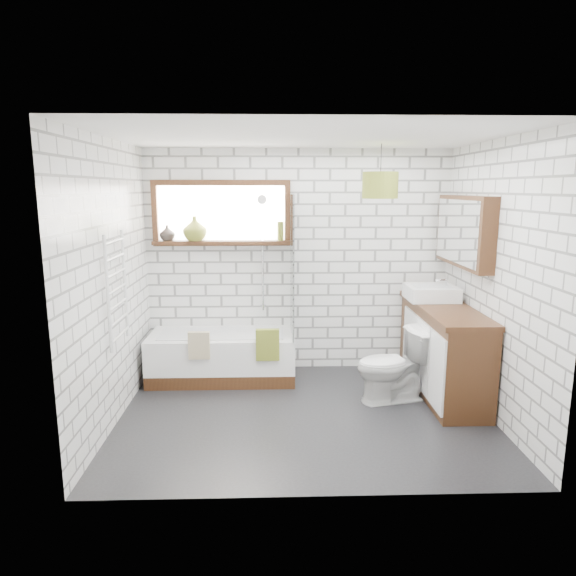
{
  "coord_description": "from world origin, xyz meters",
  "views": [
    {
      "loc": [
        -0.29,
        -4.46,
        2.07
      ],
      "look_at": [
        -0.15,
        0.25,
        1.15
      ],
      "focal_mm": 32.0,
      "sensor_mm": 36.0,
      "label": 1
    }
  ],
  "objects_px": {
    "bathtub": "(222,356)",
    "basin": "(431,293)",
    "toilet": "(393,365)",
    "pendant": "(380,185)",
    "vanity": "(443,349)"
  },
  "relations": [
    {
      "from": "bathtub",
      "to": "basin",
      "type": "height_order",
      "value": "basin"
    },
    {
      "from": "bathtub",
      "to": "toilet",
      "type": "height_order",
      "value": "toilet"
    },
    {
      "from": "basin",
      "to": "pendant",
      "type": "xyz_separation_m",
      "value": [
        -0.6,
        -0.08,
        1.11
      ]
    },
    {
      "from": "basin",
      "to": "pendant",
      "type": "height_order",
      "value": "pendant"
    },
    {
      "from": "pendant",
      "to": "vanity",
      "type": "bearing_deg",
      "value": -17.63
    },
    {
      "from": "toilet",
      "to": "pendant",
      "type": "relative_size",
      "value": 2.06
    },
    {
      "from": "bathtub",
      "to": "vanity",
      "type": "height_order",
      "value": "vanity"
    },
    {
      "from": "bathtub",
      "to": "vanity",
      "type": "bearing_deg",
      "value": -11.38
    },
    {
      "from": "pendant",
      "to": "toilet",
      "type": "bearing_deg",
      "value": -76.21
    },
    {
      "from": "vanity",
      "to": "basin",
      "type": "xyz_separation_m",
      "value": [
        -0.06,
        0.29,
        0.53
      ]
    },
    {
      "from": "basin",
      "to": "vanity",
      "type": "bearing_deg",
      "value": -78.38
    },
    {
      "from": "bathtub",
      "to": "vanity",
      "type": "distance_m",
      "value": 2.34
    },
    {
      "from": "basin",
      "to": "toilet",
      "type": "xyz_separation_m",
      "value": [
        -0.5,
        -0.49,
        -0.62
      ]
    },
    {
      "from": "vanity",
      "to": "pendant",
      "type": "relative_size",
      "value": 4.51
    },
    {
      "from": "bathtub",
      "to": "pendant",
      "type": "relative_size",
      "value": 4.45
    }
  ]
}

